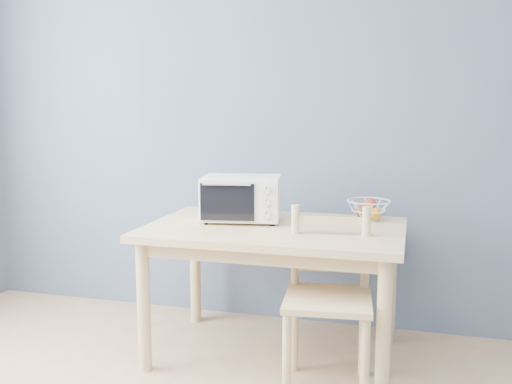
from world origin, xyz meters
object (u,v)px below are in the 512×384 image
(dining_table, at_px, (274,244))
(toaster_oven, at_px, (238,198))
(dining_chair, at_px, (328,301))
(fruit_basket, at_px, (369,209))

(dining_table, xyz_separation_m, toaster_oven, (-0.23, 0.08, 0.24))
(dining_table, distance_m, dining_chair, 0.48)
(dining_chair, bearing_deg, dining_table, 135.04)
(toaster_oven, bearing_deg, dining_chair, -40.89)
(toaster_oven, xyz_separation_m, fruit_basket, (0.72, 0.23, -0.07))
(toaster_oven, height_order, dining_chair, toaster_oven)
(dining_table, distance_m, toaster_oven, 0.34)
(dining_table, height_order, toaster_oven, toaster_oven)
(toaster_oven, height_order, fruit_basket, toaster_oven)
(fruit_basket, bearing_deg, dining_chair, -103.94)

